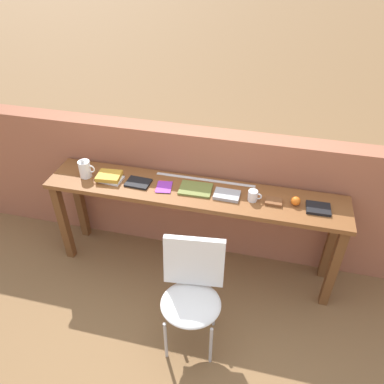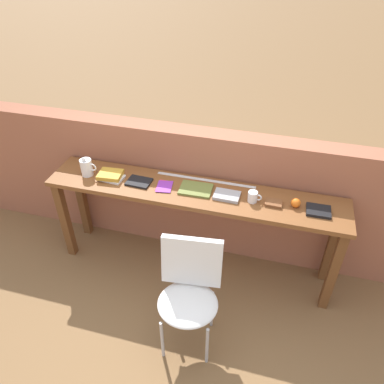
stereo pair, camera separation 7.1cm
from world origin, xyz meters
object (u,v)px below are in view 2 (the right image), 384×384
sports_ball_small (296,203)px  book_repair_rightmost (318,211)px  book_open_centre (196,189)px  book_stack_leftmost (111,176)px  magazine_cycling (139,182)px  pamphlet_pile_colourful (164,186)px  chair_white_moulded (189,289)px  pitcher_white (87,167)px  mug (253,197)px  leather_journal_brown (274,203)px

sports_ball_small → book_repair_rightmost: bearing=-6.6°
book_open_centre → book_stack_leftmost: bearing=-179.5°
magazine_cycling → pamphlet_pile_colourful: magazine_cycling is taller
chair_white_moulded → magazine_cycling: size_ratio=4.46×
sports_ball_small → pitcher_white: bearing=-179.3°
book_stack_leftmost → book_repair_rightmost: 1.71m
magazine_cycling → book_repair_rightmost: (1.46, -0.00, 0.00)m
magazine_cycling → book_open_centre: bearing=6.0°
mug → leather_journal_brown: (0.16, 0.01, -0.03)m
leather_journal_brown → book_repair_rightmost: 0.34m
book_stack_leftmost → pamphlet_pile_colourful: (0.48, 0.00, -0.02)m
magazine_cycling → mug: size_ratio=1.82×
chair_white_moulded → pitcher_white: pitcher_white is taller
pitcher_white → leather_journal_brown: (1.60, 0.01, -0.07)m
book_open_centre → mug: 0.47m
pitcher_white → leather_journal_brown: bearing=0.2°
pamphlet_pile_colourful → mug: mug is taller
sports_ball_small → book_repair_rightmost: 0.18m
sports_ball_small → leather_journal_brown: bearing=-174.6°
pitcher_white → book_open_centre: (0.96, 0.03, -0.07)m
book_stack_leftmost → pitcher_white: bearing=180.0°
chair_white_moulded → pamphlet_pile_colourful: 0.88m
book_stack_leftmost → book_open_centre: size_ratio=0.84×
chair_white_moulded → mug: mug is taller
book_open_centre → pamphlet_pile_colourful: bearing=-176.4°
pitcher_white → sports_ball_small: bearing=0.7°
book_open_centre → book_repair_rightmost: size_ratio=1.45×
book_stack_leftmost → book_repair_rightmost: book_stack_leftmost is taller
magazine_cycling → book_stack_leftmost: bearing=-176.2°
chair_white_moulded → pitcher_white: (-1.10, 0.69, 0.43)m
book_stack_leftmost → mug: bearing=0.1°
pamphlet_pile_colourful → book_open_centre: bearing=5.2°
book_repair_rightmost → sports_ball_small: bearing=172.6°
chair_white_moulded → magazine_cycling: bearing=132.3°
pitcher_white → magazine_cycling: (0.47, 0.00, -0.07)m
book_open_centre → sports_ball_small: 0.80m
magazine_cycling → book_open_centre: 0.49m
mug → leather_journal_brown: size_ratio=0.85×
sports_ball_small → pamphlet_pile_colourful: bearing=-179.1°
leather_journal_brown → sports_ball_small: size_ratio=1.76×
pitcher_white → leather_journal_brown: size_ratio=1.41×
mug → pitcher_white: bearing=-180.0°
leather_journal_brown → pitcher_white: bearing=-178.0°
pamphlet_pile_colourful → book_repair_rightmost: 1.24m
book_stack_leftmost → leather_journal_brown: (1.38, 0.01, -0.02)m
pamphlet_pile_colourful → sports_ball_small: bearing=0.9°
chair_white_moulded → magazine_cycling: magazine_cycling is taller
pamphlet_pile_colourful → leather_journal_brown: size_ratio=1.43×
book_stack_leftmost → book_repair_rightmost: bearing=0.1°
book_open_centre → pitcher_white: bearing=-180.0°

